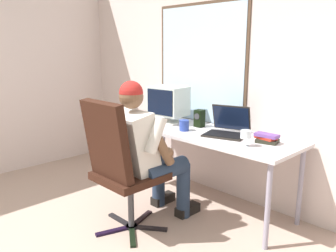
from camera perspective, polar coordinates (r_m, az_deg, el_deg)
wall_rear at (r=3.26m, az=13.50°, el=10.28°), size 4.96×0.08×2.67m
desk at (r=3.18m, az=6.07°, el=-1.90°), size 1.77×0.64×0.71m
office_chair at (r=2.68m, az=-8.32°, el=-5.81°), size 0.56×0.59×1.09m
person_seated at (r=2.83m, az=-3.85°, el=-3.97°), size 0.53×0.76×1.22m
crt_monitor at (r=3.49m, az=0.08°, el=4.07°), size 0.39×0.31×0.37m
laptop at (r=3.08m, az=9.92°, el=-0.15°), size 0.43×0.43×0.25m
wine_glass at (r=2.71m, az=12.86°, el=-1.49°), size 0.09×0.09×0.13m
desk_speaker at (r=3.33m, az=5.25°, el=1.28°), size 0.09×0.08×0.17m
book_stack at (r=2.88m, az=16.13°, el=-2.00°), size 0.20×0.17×0.08m
coffee_mug at (r=3.17m, az=2.71°, el=0.10°), size 0.09×0.09×0.10m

